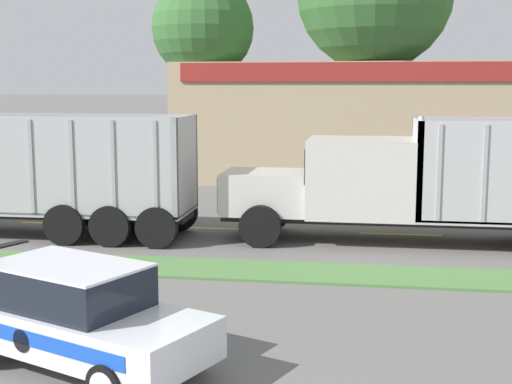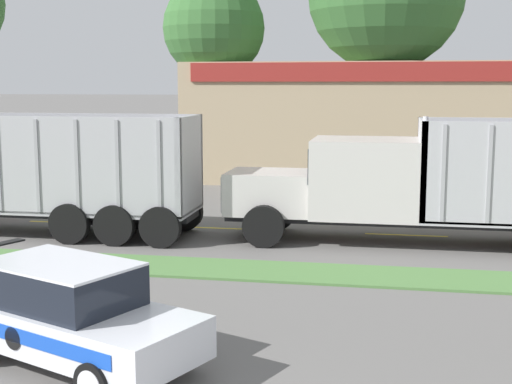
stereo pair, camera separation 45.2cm
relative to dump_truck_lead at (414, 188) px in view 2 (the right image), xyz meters
name	(u,v)px [view 2 (the right image)]	position (x,y,z in m)	size (l,w,h in m)	color
grass_verge	(287,272)	(-3.02, -3.82, -1.54)	(120.00, 1.80, 0.06)	#517F42
centre_line_3	(65,222)	(-10.95, 1.08, -1.57)	(2.40, 0.14, 0.01)	yellow
centre_line_4	(228,228)	(-5.55, 1.08, -1.57)	(2.40, 0.14, 0.01)	yellow
centre_line_5	(406,235)	(-0.15, 1.08, -1.57)	(2.40, 0.14, 0.01)	yellow
dump_truck_lead	(414,188)	(0.00, 0.00, 0.00)	(12.20, 2.77, 3.58)	black
rally_car	(69,313)	(-5.65, -9.88, -0.73)	(4.66, 3.32, 1.67)	silver
store_building_backdrop	(453,120)	(2.39, 16.30, 1.12)	(24.46, 12.10, 5.38)	tan
tree_behind_right	(214,19)	(-8.70, 12.39, 5.80)	(4.66, 4.66, 10.46)	brown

